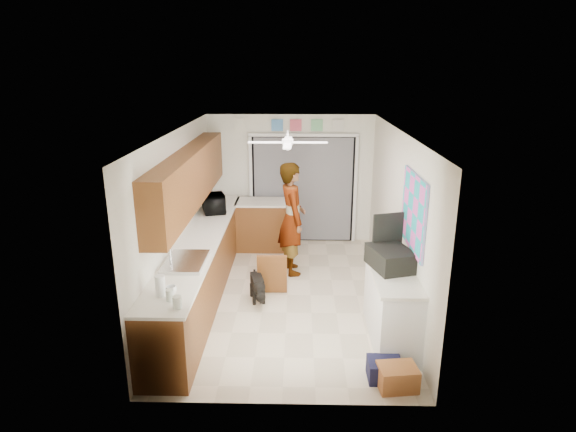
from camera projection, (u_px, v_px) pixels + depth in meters
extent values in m
plane|color=beige|center=(287.00, 295.00, 7.40)|extent=(5.00, 5.00, 0.00)
plane|color=white|center=(287.00, 132.00, 6.65)|extent=(5.00, 5.00, 0.00)
plane|color=white|center=(290.00, 179.00, 9.41)|extent=(3.20, 0.00, 3.20)
plane|color=white|center=(281.00, 296.00, 4.64)|extent=(3.20, 0.00, 3.20)
plane|color=white|center=(179.00, 217.00, 7.06)|extent=(0.00, 5.00, 5.00)
plane|color=white|center=(397.00, 218.00, 6.99)|extent=(0.00, 5.00, 5.00)
cube|color=brown|center=(202.00, 267.00, 7.29)|extent=(0.60, 4.80, 0.90)
cube|color=white|center=(201.00, 238.00, 7.15)|extent=(0.62, 4.80, 0.04)
cube|color=brown|center=(190.00, 177.00, 7.08)|extent=(0.32, 4.00, 0.80)
cube|color=silver|center=(186.00, 262.00, 6.19)|extent=(0.50, 0.76, 0.06)
cylinder|color=silver|center=(170.00, 255.00, 6.16)|extent=(0.03, 0.03, 0.22)
cube|color=brown|center=(264.00, 226.00, 9.19)|extent=(1.00, 0.60, 0.90)
cube|color=white|center=(263.00, 202.00, 9.05)|extent=(1.04, 0.64, 0.04)
cube|color=black|center=(303.00, 190.00, 9.44)|extent=(2.00, 0.06, 2.10)
cube|color=gray|center=(303.00, 190.00, 9.40)|extent=(1.90, 0.03, 2.05)
cube|color=white|center=(251.00, 190.00, 9.43)|extent=(0.06, 0.04, 2.10)
cube|color=white|center=(355.00, 190.00, 9.39)|extent=(0.06, 0.04, 2.10)
cube|color=white|center=(304.00, 135.00, 9.09)|extent=(2.10, 0.04, 0.06)
cube|color=#4D8ACD|center=(277.00, 125.00, 9.08)|extent=(0.22, 0.02, 0.22)
cube|color=#D55069|center=(296.00, 125.00, 9.07)|extent=(0.22, 0.02, 0.22)
cube|color=#68B77F|center=(317.00, 125.00, 9.06)|extent=(0.22, 0.02, 0.22)
cube|color=silver|center=(338.00, 125.00, 9.05)|extent=(0.22, 0.02, 0.22)
cube|color=silver|center=(240.00, 125.00, 9.09)|extent=(0.22, 0.02, 0.26)
cube|color=white|center=(392.00, 307.00, 6.09)|extent=(0.50, 1.40, 0.90)
cube|color=white|center=(393.00, 273.00, 5.95)|extent=(0.54, 1.44, 0.04)
cube|color=#E454C2|center=(414.00, 212.00, 5.92)|extent=(0.03, 1.15, 0.95)
cube|color=white|center=(288.00, 142.00, 6.90)|extent=(1.14, 1.14, 0.24)
imported|color=black|center=(214.00, 203.00, 8.34)|extent=(0.51, 0.62, 0.30)
imported|color=white|center=(171.00, 290.00, 5.35)|extent=(0.16, 0.16, 0.10)
cylinder|color=silver|center=(177.00, 302.00, 5.03)|extent=(0.10, 0.10, 0.13)
cylinder|color=silver|center=(170.00, 295.00, 5.19)|extent=(0.11, 0.11, 0.13)
cylinder|color=white|center=(160.00, 286.00, 5.29)|extent=(0.13, 0.13, 0.24)
cube|color=black|center=(391.00, 258.00, 6.02)|extent=(0.61, 0.71, 0.26)
cube|color=yellow|center=(390.00, 266.00, 6.05)|extent=(0.59, 0.68, 0.02)
cube|color=black|center=(388.00, 232.00, 6.22)|extent=(0.41, 0.15, 0.50)
cube|color=#BD6B3B|center=(397.00, 377.00, 5.24)|extent=(0.45, 0.36, 0.26)
cube|color=#151636|center=(384.00, 370.00, 5.39)|extent=(0.38, 0.31, 0.23)
cube|color=brown|center=(272.00, 274.00, 7.31)|extent=(0.45, 0.18, 0.67)
imported|color=white|center=(292.00, 219.00, 7.98)|extent=(0.59, 0.77, 1.90)
cube|color=black|center=(257.00, 287.00, 7.18)|extent=(0.36, 0.59, 0.43)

